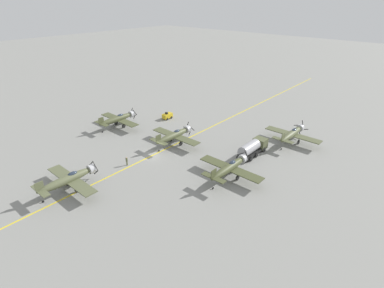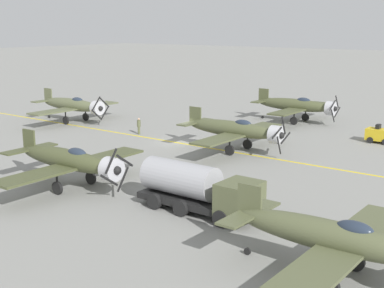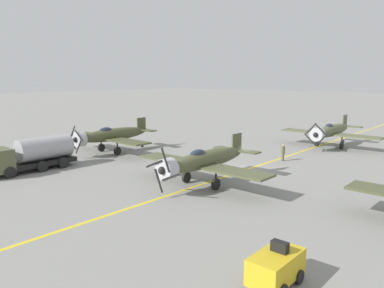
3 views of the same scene
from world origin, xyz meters
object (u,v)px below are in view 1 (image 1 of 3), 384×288
airplane_far_right (292,134)px  ground_crew_walking (127,161)px  airplane_mid_left (118,119)px  airplane_near_center (69,179)px  fuel_tanker (253,148)px  airplane_mid_center (174,135)px  tow_tractor (167,116)px  airplane_mid_right (230,168)px

airplane_far_right → ground_crew_walking: bearing=-117.6°
airplane_mid_left → airplane_near_center: bearing=-41.5°
airplane_far_right → fuel_tanker: 10.73m
airplane_far_right → airplane_mid_center: bearing=-132.0°
airplane_far_right → tow_tractor: 30.77m
airplane_mid_center → ground_crew_walking: 12.23m
airplane_far_right → airplane_mid_left: bearing=-146.2°
airplane_near_center → airplane_mid_center: 23.08m
airplane_mid_left → airplane_far_right: size_ratio=1.00×
airplane_mid_left → ground_crew_walking: bearing=-19.9°
fuel_tanker → ground_crew_walking: (-15.31, -18.96, -0.57)m
airplane_mid_left → airplane_mid_right: 32.84m
airplane_near_center → tow_tractor: size_ratio=4.62×
airplane_mid_left → fuel_tanker: (31.44, 8.90, -0.50)m
airplane_mid_right → airplane_near_center: bearing=-121.6°
airplane_near_center → airplane_mid_center: bearing=87.7°
airplane_mid_center → tow_tractor: size_ratio=4.62×
airplane_mid_left → fuel_tanker: airplane_mid_left is taller
ground_crew_walking → tow_tractor: bearing=117.2°
airplane_near_center → tow_tractor: 33.89m
airplane_far_right → tow_tractor: size_ratio=4.62×
fuel_tanker → ground_crew_walking: fuel_tanker is taller
airplane_mid_right → ground_crew_walking: bearing=-142.2°
airplane_mid_right → ground_crew_walking: size_ratio=6.98×
tow_tractor → ground_crew_walking: size_ratio=1.51×
tow_tractor → ground_crew_walking: tow_tractor is taller
airplane_mid_right → tow_tractor: airplane_mid_right is taller
ground_crew_walking → fuel_tanker: bearing=51.1°
airplane_far_right → tow_tractor: (-29.76, -7.73, -1.22)m
airplane_near_center → airplane_mid_center: airplane_mid_center is taller
airplane_far_right → airplane_mid_right: bearing=-90.7°
airplane_far_right → tow_tractor: bearing=-160.2°
airplane_mid_center → airplane_near_center: bearing=-106.5°
airplane_mid_right → airplane_mid_left: bearing=-172.4°
airplane_far_right → airplane_near_center: bearing=-110.7°
airplane_mid_left → airplane_far_right: (34.90, 19.04, 0.00)m
airplane_mid_center → ground_crew_walking: airplane_mid_center is taller
airplane_mid_left → tow_tractor: (5.15, 11.31, -1.22)m
airplane_mid_center → ground_crew_walking: (-0.48, -12.17, -1.07)m
airplane_mid_right → fuel_tanker: (-1.39, 10.00, -0.50)m
fuel_tanker → tow_tractor: 26.41m
airplane_mid_left → tow_tractor: bearing=77.6°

